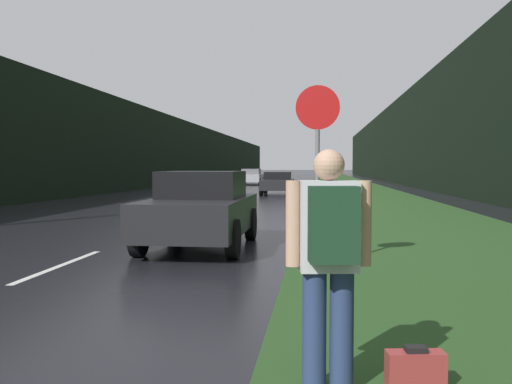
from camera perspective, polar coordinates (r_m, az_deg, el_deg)
The scene contains 12 objects.
grass_verge at distance 40.62m, azimuth 10.07°, elevation 0.32°, with size 6.00×240.00×0.02m, color #26471E.
lane_stripe_b at distance 9.60m, azimuth -19.87°, elevation -7.29°, with size 0.12×3.00×0.01m, color silver.
lane_stripe_c at distance 16.11m, azimuth -8.72°, elevation -3.19°, with size 0.12×3.00×0.01m, color silver.
lane_stripe_d at distance 22.91m, azimuth -4.11°, elevation -1.44°, with size 0.12×3.00×0.01m, color silver.
treeline_far_side at distance 52.43m, azimuth -8.92°, elevation 4.22°, with size 2.00×140.00×6.20m, color black.
treeline_near_side at distance 51.28m, azimuth 16.15°, elevation 5.30°, with size 2.00×140.00×8.18m, color black.
stop_sign at distance 8.66m, azimuth 6.49°, elevation 3.76°, with size 0.70×0.07×2.93m.
hitchhiker_with_backpack at distance 3.88m, azimuth 7.72°, elevation -6.65°, with size 0.61×0.46×1.76m.
suitcase at distance 4.30m, azimuth 16.44°, elevation -17.62°, with size 0.44×0.21×0.34m.
car_passing_near at distance 11.07m, azimuth -5.81°, elevation -1.79°, with size 1.93×4.12×1.55m.
car_passing_far at distance 31.87m, azimuth 2.29°, elevation 0.97°, with size 1.87×4.07×1.34m.
car_oncoming at distance 49.83m, azimuth -0.48°, elevation 1.61°, with size 1.98×4.35×1.46m.
Camera 1 is at (4.23, -0.51, 1.63)m, focal length 38.00 mm.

